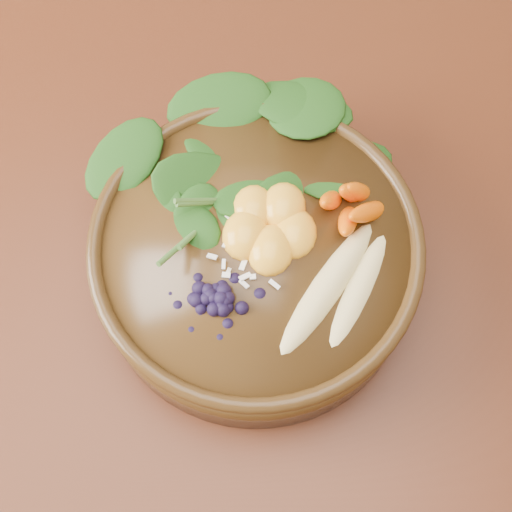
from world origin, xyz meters
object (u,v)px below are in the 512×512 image
banana_halves (345,282)px  mandarin_cluster (269,220)px  stoneware_bowl (256,260)px  dining_table (105,274)px  kale_heap (250,154)px  blueberry_pile (219,292)px  carrot_cluster (360,181)px

banana_halves → mandarin_cluster: 0.09m
stoneware_bowl → dining_table: bearing=177.7°
dining_table → stoneware_bowl: (0.18, -0.01, 0.13)m
kale_heap → banana_halves: (0.10, -0.11, -0.01)m
dining_table → kale_heap: kale_heap is taller
stoneware_bowl → banana_halves: 0.10m
dining_table → blueberry_pile: size_ratio=11.40×
stoneware_bowl → kale_heap: size_ratio=1.53×
dining_table → carrot_cluster: carrot_cluster is taller
mandarin_cluster → dining_table: bearing=-177.0°
stoneware_bowl → banana_halves: banana_halves is taller
kale_heap → mandarin_cluster: kale_heap is taller
stoneware_bowl → mandarin_cluster: bearing=61.2°
kale_heap → stoneware_bowl: bearing=-75.6°
banana_halves → stoneware_bowl: bearing=-177.3°
carrot_cluster → blueberry_pile: carrot_cluster is taller
carrot_cluster → banana_halves: (0.00, -0.08, -0.03)m
dining_table → banana_halves: banana_halves is taller
carrot_cluster → mandarin_cluster: bearing=-129.8°
banana_halves → mandarin_cluster: bearing=170.3°
kale_heap → carrot_cluster: size_ratio=2.38×
stoneware_bowl → banana_halves: bearing=-19.8°
dining_table → banana_halves: (0.26, -0.04, 0.19)m
dining_table → carrot_cluster: bearing=10.5°
blueberry_pile → dining_table: bearing=156.9°
dining_table → mandarin_cluster: mandarin_cluster is taller
dining_table → blueberry_pile: bearing=-23.1°
carrot_cluster → banana_halves: 0.09m
kale_heap → blueberry_pile: 0.14m
mandarin_cluster → banana_halves: bearing=-32.3°
stoneware_bowl → mandarin_cluster: (0.01, 0.02, 0.06)m
kale_heap → carrot_cluster: (0.10, -0.02, 0.02)m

